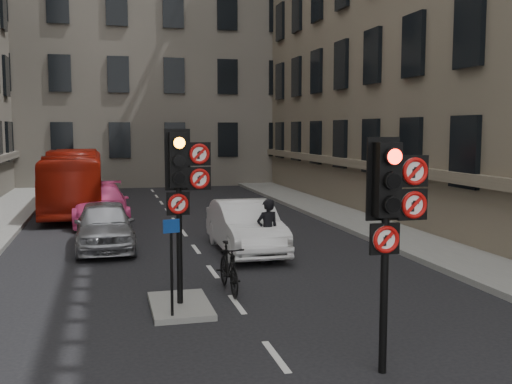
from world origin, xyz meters
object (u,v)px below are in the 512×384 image
car_silver (105,225)px  bus_red (74,181)px  car_pink (101,204)px  car_white (245,227)px  motorcyclist (268,231)px  signal_far (183,178)px  info_sign (171,254)px  signal_near (392,204)px  motorcycle (229,268)px

car_silver → bus_red: bus_red is taller
car_pink → bus_red: bearing=106.7°
car_white → motorcyclist: bearing=-81.1°
signal_far → info_sign: signal_far is taller
car_silver → car_white: size_ratio=0.94×
signal_far → info_sign: bearing=-112.3°
car_white → car_pink: (-4.26, 6.79, -0.02)m
car_silver → info_sign: (1.27, -7.56, 0.59)m
car_pink → motorcyclist: (4.52, -8.38, 0.14)m
car_white → info_sign: info_sign is taller
car_silver → car_white: bearing=-21.1°
signal_near → motorcycle: 5.59m
info_sign → car_silver: bearing=86.2°
car_white → motorcyclist: size_ratio=2.61×
signal_near → car_silver: (-4.20, 10.75, -1.84)m
car_white → motorcycle: (-1.37, -4.27, -0.21)m
signal_near → signal_far: (-2.60, 4.00, 0.12)m
car_silver → bus_red: 9.11m
car_pink → info_sign: size_ratio=2.76×
signal_near → motorcycle: bearing=106.2°
signal_far → car_pink: (-1.75, 12.06, -1.95)m
car_white → signal_far: bearing=-115.8°
signal_near → bus_red: 20.53m
bus_red → car_silver: bearing=-82.1°
signal_near → info_sign: 4.51m
car_silver → motorcycle: 6.37m
car_white → bus_red: bearing=117.1°
motorcycle → car_pink: bearing=104.2°
signal_near → motorcyclist: bearing=88.7°
info_sign → motorcyclist: bearing=42.1°
bus_red → motorcyclist: (5.70, -12.06, -0.49)m
signal_far → bus_red: (-2.93, 15.74, -1.32)m
signal_near → car_pink: signal_near is taller
car_silver → motorcycle: (2.74, -5.74, -0.18)m
signal_near → car_pink: bearing=105.2°
motorcycle → car_white: bearing=71.8°
motorcycle → motorcyclist: motorcyclist is taller
signal_near → car_white: (-0.09, 9.27, -1.82)m
motorcycle → info_sign: bearing=-129.5°
car_pink → motorcycle: 11.43m
signal_far → car_pink: signal_far is taller
car_white → info_sign: size_ratio=2.48×
signal_far → car_white: size_ratio=0.77×
signal_far → motorcyclist: 4.95m
car_pink → bus_red: 3.91m
car_silver → motorcyclist: (4.37, -3.07, 0.15)m
signal_far → motorcyclist: (2.77, 3.68, -1.81)m
signal_near → bus_red: bearing=105.7°
signal_far → car_white: 6.15m
motorcycle → info_sign: 2.46m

